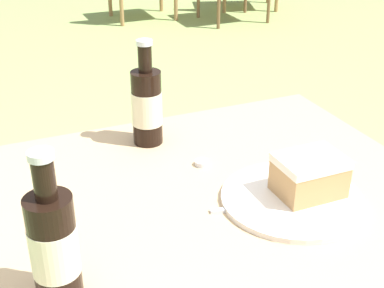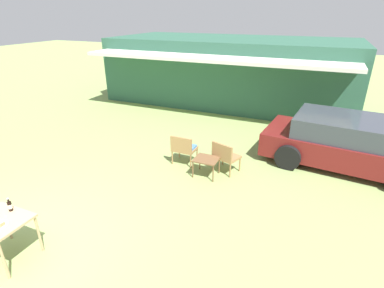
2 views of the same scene
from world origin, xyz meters
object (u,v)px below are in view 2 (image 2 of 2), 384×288
(wicker_chair_plain, at_px, (225,155))
(garden_side_table, at_px, (206,161))
(wicker_chair_cushioned, at_px, (184,147))
(cola_bottle_near, at_px, (10,206))
(patio_table, at_px, (0,224))
(parked_car, at_px, (347,143))

(wicker_chair_plain, height_order, garden_side_table, wicker_chair_plain)
(wicker_chair_plain, bearing_deg, garden_side_table, 62.68)
(wicker_chair_cushioned, height_order, cola_bottle_near, cola_bottle_near)
(wicker_chair_plain, relative_size, patio_table, 0.94)
(wicker_chair_cushioned, relative_size, patio_table, 0.94)
(wicker_chair_cushioned, distance_m, patio_table, 4.22)
(wicker_chair_cushioned, xyz_separation_m, patio_table, (-1.20, -4.04, 0.20))
(parked_car, height_order, cola_bottle_near, parked_car)
(parked_car, relative_size, wicker_chair_cushioned, 5.43)
(wicker_chair_cushioned, height_order, garden_side_table, wicker_chair_cushioned)
(wicker_chair_cushioned, xyz_separation_m, cola_bottle_near, (-1.25, -3.80, 0.36))
(parked_car, bearing_deg, garden_side_table, -141.52)
(garden_side_table, height_order, cola_bottle_near, cola_bottle_near)
(wicker_chair_plain, xyz_separation_m, cola_bottle_near, (-2.34, -3.79, 0.36))
(garden_side_table, relative_size, patio_table, 0.67)
(garden_side_table, bearing_deg, parked_car, 32.34)
(wicker_chair_cushioned, bearing_deg, garden_side_table, 155.51)
(parked_car, relative_size, wicker_chair_plain, 5.43)
(patio_table, bearing_deg, wicker_chair_plain, 60.27)
(wicker_chair_cushioned, relative_size, cola_bottle_near, 3.44)
(garden_side_table, distance_m, cola_bottle_near, 4.01)
(parked_car, bearing_deg, wicker_chair_cushioned, -151.33)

